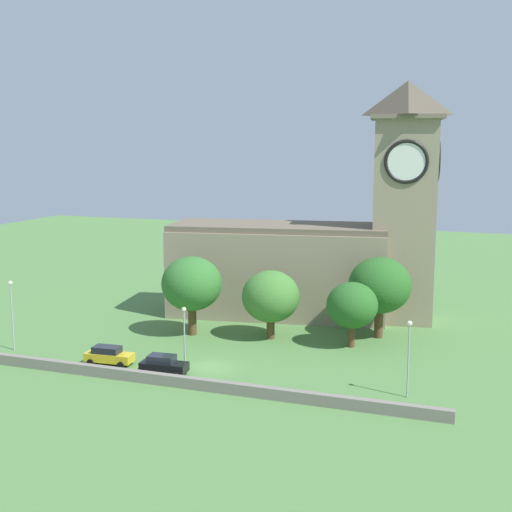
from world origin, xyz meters
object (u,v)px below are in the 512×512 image
(car_yellow, at_px, (109,355))
(tree_riverside_east, at_px, (380,286))
(streetlamp_west_end, at_px, (12,304))
(tree_by_tower, at_px, (271,297))
(streetlamp_west_mid, at_px, (184,327))
(car_black, at_px, (163,365))
(church, at_px, (319,248))
(streetlamp_central, at_px, (409,346))
(tree_churchyard, at_px, (352,305))
(tree_riverside_west, at_px, (192,284))

(car_yellow, relative_size, tree_riverside_east, 0.54)
(streetlamp_west_end, relative_size, tree_riverside_east, 0.81)
(tree_by_tower, bearing_deg, streetlamp_west_mid, -109.21)
(car_yellow, height_order, car_black, car_black)
(church, relative_size, tree_by_tower, 4.42)
(streetlamp_west_mid, height_order, tree_riverside_east, tree_riverside_east)
(streetlamp_central, relative_size, tree_riverside_east, 0.74)
(church, relative_size, car_black, 7.44)
(car_yellow, xyz_separation_m, tree_churchyard, (21.32, 13.85, 3.63))
(streetlamp_central, bearing_deg, tree_riverside_west, 155.74)
(church, relative_size, streetlamp_west_end, 4.59)
(church, height_order, tree_churchyard, church)
(streetlamp_west_mid, distance_m, tree_churchyard, 18.60)
(church, xyz_separation_m, streetlamp_west_end, (-26.48, -25.13, -3.77))
(streetlamp_west_mid, distance_m, tree_by_tower, 13.56)
(streetlamp_central, bearing_deg, streetlamp_west_end, -179.85)
(streetlamp_west_end, bearing_deg, car_yellow, -3.80)
(car_black, xyz_separation_m, streetlamp_central, (22.43, 1.78, 3.60))
(car_black, bearing_deg, tree_riverside_west, 103.47)
(streetlamp_west_mid, xyz_separation_m, tree_churchyard, (13.61, 12.68, 0.36))
(tree_riverside_west, bearing_deg, tree_churchyard, 4.44)
(streetlamp_west_end, height_order, tree_riverside_east, tree_riverside_east)
(tree_riverside_west, bearing_deg, streetlamp_west_mid, -68.54)
(church, relative_size, car_yellow, 6.96)
(tree_churchyard, bearing_deg, tree_riverside_east, 65.16)
(church, xyz_separation_m, tree_riverside_west, (-11.18, -13.48, -2.81))
(church, bearing_deg, streetlamp_west_mid, -105.25)
(tree_by_tower, bearing_deg, car_black, -111.00)
(streetlamp_west_mid, relative_size, tree_by_tower, 0.80)
(car_black, bearing_deg, car_yellow, 172.29)
(tree_riverside_east, bearing_deg, tree_riverside_west, -163.46)
(streetlamp_west_end, relative_size, tree_by_tower, 0.96)
(tree_riverside_east, distance_m, tree_by_tower, 12.19)
(car_yellow, relative_size, tree_churchyard, 0.69)
(car_yellow, distance_m, tree_churchyard, 25.68)
(tree_by_tower, bearing_deg, tree_churchyard, -0.71)
(tree_churchyard, distance_m, tree_riverside_west, 18.14)
(streetlamp_west_mid, bearing_deg, tree_riverside_west, 111.46)
(church, height_order, tree_by_tower, church)
(car_black, xyz_separation_m, streetlamp_west_end, (-18.49, 1.67, 3.97))
(car_black, distance_m, tree_churchyard, 21.22)
(streetlamp_west_end, xyz_separation_m, tree_riverside_east, (35.46, 17.64, 1.03))
(car_black, distance_m, streetlamp_central, 22.79)
(streetlamp_central, height_order, tree_churchyard, tree_churchyard)
(car_yellow, bearing_deg, tree_by_tower, 48.93)
(tree_churchyard, xyz_separation_m, tree_by_tower, (-9.15, 0.11, 0.24))
(car_black, relative_size, tree_riverside_west, 0.51)
(tree_churchyard, height_order, tree_by_tower, tree_by_tower)
(streetlamp_west_end, distance_m, tree_churchyard, 35.80)
(church, relative_size, tree_riverside_east, 3.73)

